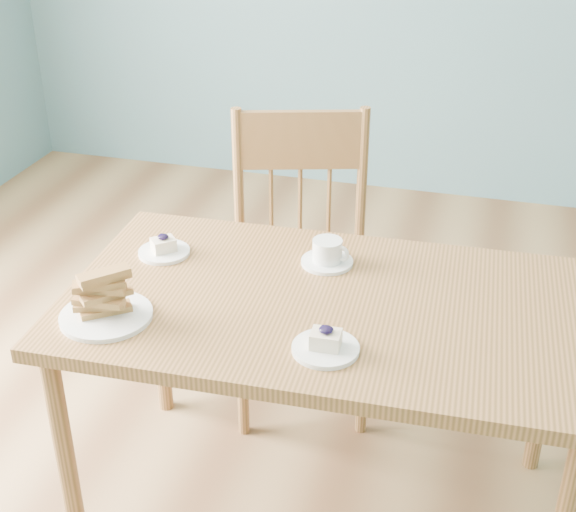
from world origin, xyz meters
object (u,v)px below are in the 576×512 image
at_px(cheesecake_plate_near, 326,345).
at_px(cheesecake_plate_far, 164,249).
at_px(coffee_cup, 328,254).
at_px(dining_chair, 301,264).
at_px(biscotti_plate, 104,302).
at_px(dining_table, 325,324).

xyz_separation_m(cheesecake_plate_near, cheesecake_plate_far, (-0.55, 0.34, -0.00)).
bearing_deg(cheesecake_plate_near, coffee_cup, 102.39).
relative_size(dining_chair, coffee_cup, 6.90).
xyz_separation_m(cheesecake_plate_far, biscotti_plate, (-0.01, -0.35, 0.03)).
xyz_separation_m(dining_chair, biscotti_plate, (-0.30, -0.75, 0.26)).
bearing_deg(coffee_cup, dining_chair, 126.46).
bearing_deg(biscotti_plate, cheesecake_plate_near, 0.91).
bearing_deg(dining_table, coffee_cup, 99.68).
relative_size(cheesecake_plate_near, biscotti_plate, 0.69).
distance_m(dining_table, coffee_cup, 0.22).
xyz_separation_m(dining_table, dining_chair, (-0.20, 0.53, -0.14)).
relative_size(dining_table, dining_chair, 1.37).
height_order(cheesecake_plate_far, coffee_cup, coffee_cup).
height_order(cheesecake_plate_near, biscotti_plate, biscotti_plate).
height_order(dining_table, cheesecake_plate_near, cheesecake_plate_near).
bearing_deg(biscotti_plate, dining_table, 24.03).
xyz_separation_m(dining_chair, cheesecake_plate_far, (-0.30, -0.41, 0.23)).
relative_size(dining_chair, cheesecake_plate_near, 6.32).
bearing_deg(dining_chair, biscotti_plate, -128.43).
relative_size(dining_chair, cheesecake_plate_far, 6.85).
height_order(dining_chair, biscotti_plate, dining_chair).
height_order(dining_table, dining_chair, dining_chair).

